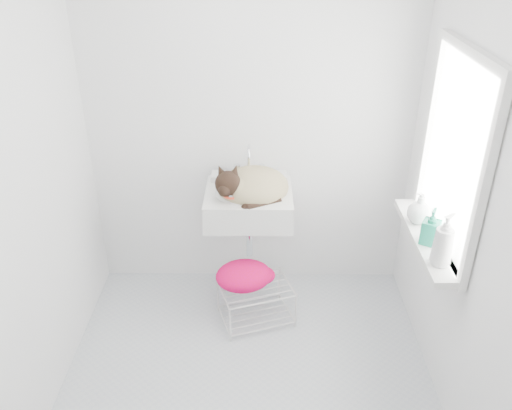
{
  "coord_description": "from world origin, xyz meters",
  "views": [
    {
      "loc": [
        0.07,
        -2.36,
        2.44
      ],
      "look_at": [
        0.04,
        0.5,
        0.88
      ],
      "focal_mm": 37.3,
      "sensor_mm": 36.0,
      "label": 1
    }
  ],
  "objects_px": {
    "sink": "(249,191)",
    "bottle_a": "(439,264)",
    "wire_rack": "(256,301)",
    "bottle_b": "(428,243)",
    "bottle_c": "(418,222)",
    "cat": "(250,187)"
  },
  "relations": [
    {
      "from": "wire_rack",
      "to": "bottle_c",
      "type": "xyz_separation_m",
      "value": [
        0.96,
        -0.13,
        0.7
      ]
    },
    {
      "from": "bottle_b",
      "to": "sink",
      "type": "bearing_deg",
      "value": 148.64
    },
    {
      "from": "cat",
      "to": "wire_rack",
      "type": "bearing_deg",
      "value": -93.19
    },
    {
      "from": "cat",
      "to": "bottle_b",
      "type": "distance_m",
      "value": 1.16
    },
    {
      "from": "cat",
      "to": "bottle_b",
      "type": "bearing_deg",
      "value": -43.3
    },
    {
      "from": "wire_rack",
      "to": "bottle_c",
      "type": "relative_size",
      "value": 2.47
    },
    {
      "from": "bottle_c",
      "to": "bottle_a",
      "type": "bearing_deg",
      "value": -90.0
    },
    {
      "from": "cat",
      "to": "bottle_a",
      "type": "distance_m",
      "value": 1.28
    },
    {
      "from": "wire_rack",
      "to": "bottle_a",
      "type": "height_order",
      "value": "bottle_a"
    },
    {
      "from": "bottle_c",
      "to": "bottle_b",
      "type": "bearing_deg",
      "value": -90.0
    },
    {
      "from": "cat",
      "to": "wire_rack",
      "type": "height_order",
      "value": "cat"
    },
    {
      "from": "wire_rack",
      "to": "bottle_b",
      "type": "relative_size",
      "value": 2.21
    },
    {
      "from": "sink",
      "to": "bottle_a",
      "type": "relative_size",
      "value": 2.34
    },
    {
      "from": "wire_rack",
      "to": "bottle_a",
      "type": "relative_size",
      "value": 1.86
    },
    {
      "from": "bottle_b",
      "to": "bottle_a",
      "type": "bearing_deg",
      "value": -90.0
    },
    {
      "from": "sink",
      "to": "bottle_c",
      "type": "xyz_separation_m",
      "value": [
        1.01,
        -0.39,
        0.0
      ]
    },
    {
      "from": "wire_rack",
      "to": "bottle_b",
      "type": "height_order",
      "value": "bottle_b"
    },
    {
      "from": "wire_rack",
      "to": "bottle_c",
      "type": "bearing_deg",
      "value": -7.54
    },
    {
      "from": "sink",
      "to": "cat",
      "type": "relative_size",
      "value": 1.07
    },
    {
      "from": "cat",
      "to": "bottle_c",
      "type": "height_order",
      "value": "cat"
    },
    {
      "from": "sink",
      "to": "cat",
      "type": "bearing_deg",
      "value": -58.49
    },
    {
      "from": "sink",
      "to": "bottle_c",
      "type": "relative_size",
      "value": 3.11
    }
  ]
}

